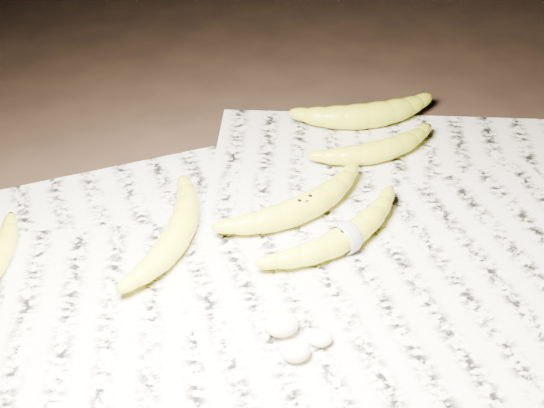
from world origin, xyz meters
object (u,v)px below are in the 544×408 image
object	(u,v)px
banana_left_b	(178,231)
banana_center	(303,206)
banana_upper_b	(368,114)
banana_taped	(346,235)
banana_upper_a	(380,149)

from	to	relation	value
banana_left_b	banana_center	world-z (taller)	same
banana_left_b	banana_upper_b	xyz separation A→B (m)	(0.34, 0.20, 0.00)
banana_center	banana_left_b	bearing A→B (deg)	162.45
banana_left_b	banana_taped	xyz separation A→B (m)	(0.20, -0.06, -0.00)
banana_upper_a	banana_left_b	bearing A→B (deg)	-168.06
banana_center	banana_taped	bearing A→B (deg)	-84.07
banana_center	banana_upper_b	world-z (taller)	banana_upper_b
banana_left_b	banana_upper_a	xyz separation A→B (m)	(0.32, 0.11, -0.00)
banana_center	banana_upper_b	distance (m)	0.26
banana_upper_b	banana_left_b	bearing A→B (deg)	-145.55
banana_taped	banana_upper_a	xyz separation A→B (m)	(0.12, 0.17, -0.00)
banana_upper_a	banana_taped	bearing A→B (deg)	-130.80
banana_left_b	banana_center	size ratio (longest dim) A/B	0.95
banana_upper_a	banana_upper_b	xyz separation A→B (m)	(0.02, 0.09, 0.00)
banana_upper_a	banana_upper_b	world-z (taller)	banana_upper_b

